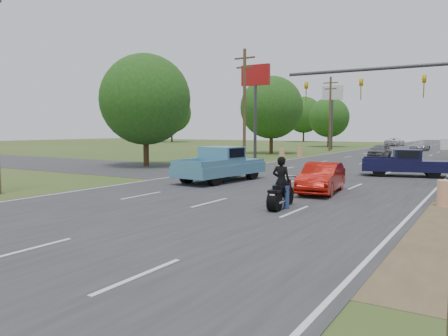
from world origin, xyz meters
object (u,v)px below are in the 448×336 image
Objects in this scene: blue_pickup at (222,164)px; distant_car_white at (395,142)px; motorcycle at (280,195)px; rider at (281,184)px; red_convertible at (321,178)px; distant_car_silver at (420,146)px; navy_pickup at (407,163)px; distant_car_grey at (380,151)px.

blue_pickup is 61.16m from distant_car_white.
rider is (-0.00, 0.06, 0.40)m from motorcycle.
rider is at bearing 90.00° from motorcycle.
red_convertible is 0.69× the size of blue_pickup.
distant_car_white is (-6.31, 16.68, 0.04)m from distant_car_silver.
rider is at bearing -82.37° from distant_car_silver.
blue_pickup is 11.72m from navy_pickup.
blue_pickup is 1.14× the size of distant_car_white.
distant_car_grey is (2.95, 26.42, -0.29)m from blue_pickup.
distant_car_silver is at bearing 89.41° from blue_pickup.
motorcycle is 0.38× the size of blue_pickup.
distant_car_silver is at bearing -91.94° from rider.
red_convertible is at bearing 86.65° from motorcycle.
rider reaches higher than red_convertible.
distant_car_white is at bearing -87.14° from rider.
distant_car_silver is (-1.93, 50.64, 0.18)m from motorcycle.
blue_pickup reaches higher than rider.
distant_car_white reaches higher than distant_car_grey.
rider is 0.30× the size of blue_pickup.
blue_pickup is at bearing -92.34° from distant_car_grey.
rider is at bearing 101.54° from distant_car_white.
blue_pickup is at bearing -48.06° from rider.
distant_car_grey is 0.78× the size of distant_car_white.
distant_car_silver is (4.43, 44.45, -0.29)m from blue_pickup.
rider is 0.45× the size of distant_car_grey.
distant_car_white is (-8.24, 67.26, -0.18)m from rider.
distant_car_white is (-1.88, 61.13, -0.25)m from blue_pickup.
rider reaches higher than distant_car_white.
navy_pickup is at bearing 77.54° from motorcycle.
distant_car_silver is at bearing 89.35° from distant_car_grey.
rider is at bearing -38.82° from blue_pickup.
blue_pickup is at bearing -90.26° from distant_car_silver.
blue_pickup is at bearing 96.31° from distant_car_white.
red_convertible is 28.13m from distant_car_grey.
rider reaches higher than motorcycle.
blue_pickup is 44.67m from distant_car_silver.
motorcycle is at bearing -39.10° from blue_pickup.
navy_pickup is at bearing 48.89° from blue_pickup.
distant_car_silver is at bearing 88.06° from motorcycle.
navy_pickup reaches higher than distant_car_silver.
distant_car_grey reaches higher than motorcycle.
motorcycle is 67.82m from distant_car_white.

